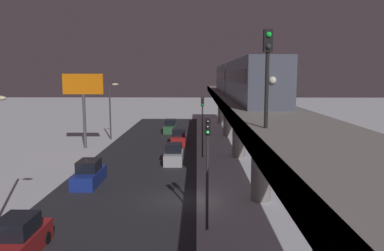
# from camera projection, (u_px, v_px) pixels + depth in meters

# --- Properties ---
(ground_plane) EXTENTS (240.00, 240.00, 0.00)m
(ground_plane) POSITION_uv_depth(u_px,v_px,m) (176.00, 200.00, 26.63)
(ground_plane) COLOR silver
(avenue_asphalt) EXTENTS (11.00, 98.15, 0.01)m
(avenue_asphalt) POSITION_uv_depth(u_px,v_px,m) (119.00, 199.00, 26.69)
(avenue_asphalt) COLOR #28282D
(avenue_asphalt) RESTS_ON ground_plane
(elevated_railway) EXTENTS (5.00, 98.15, 6.60)m
(elevated_railway) POSITION_uv_depth(u_px,v_px,m) (261.00, 121.00, 25.80)
(elevated_railway) COLOR gray
(elevated_railway) RESTS_ON ground_plane
(subway_train) EXTENTS (2.94, 36.87, 3.40)m
(subway_train) POSITION_uv_depth(u_px,v_px,m) (239.00, 79.00, 40.51)
(subway_train) COLOR #4C5160
(subway_train) RESTS_ON elevated_railway
(rail_signal) EXTENTS (0.36, 0.41, 4.00)m
(rail_signal) POSITION_uv_depth(u_px,v_px,m) (267.00, 62.00, 15.19)
(rail_signal) COLOR black
(rail_signal) RESTS_ON elevated_railway
(sedan_red) EXTENTS (1.91, 4.36, 1.97)m
(sedan_red) POSITION_uv_depth(u_px,v_px,m) (18.00, 241.00, 18.27)
(sedan_red) COLOR #A51E1E
(sedan_red) RESTS_ON ground_plane
(sedan_red_2) EXTENTS (1.80, 4.46, 1.97)m
(sedan_red_2) POSITION_uv_depth(u_px,v_px,m) (179.00, 138.00, 47.98)
(sedan_red_2) COLOR #A51E1E
(sedan_red_2) RESTS_ON ground_plane
(sedan_blue) EXTENTS (1.80, 4.58, 1.97)m
(sedan_blue) POSITION_uv_depth(u_px,v_px,m) (89.00, 174.00, 30.35)
(sedan_blue) COLOR navy
(sedan_blue) RESTS_ON ground_plane
(sedan_silver) EXTENTS (1.80, 4.03, 1.97)m
(sedan_silver) POSITION_uv_depth(u_px,v_px,m) (174.00, 155.00, 37.66)
(sedan_silver) COLOR #B2B2B7
(sedan_silver) RESTS_ON ground_plane
(sedan_green) EXTENTS (1.80, 4.76, 1.97)m
(sedan_green) POSITION_uv_depth(u_px,v_px,m) (170.00, 127.00, 57.80)
(sedan_green) COLOR #2D6038
(sedan_green) RESTS_ON ground_plane
(traffic_light_near) EXTENTS (0.32, 0.44, 6.40)m
(traffic_light_near) POSITION_uv_depth(u_px,v_px,m) (207.00, 158.00, 20.94)
(traffic_light_near) COLOR #2D2D2D
(traffic_light_near) RESTS_ON ground_plane
(traffic_light_mid) EXTENTS (0.32, 0.44, 6.40)m
(traffic_light_mid) POSITION_uv_depth(u_px,v_px,m) (202.00, 118.00, 39.83)
(traffic_light_mid) COLOR #2D2D2D
(traffic_light_mid) RESTS_ON ground_plane
(commercial_billboard) EXTENTS (4.80, 0.36, 8.90)m
(commercial_billboard) POSITION_uv_depth(u_px,v_px,m) (83.00, 91.00, 44.38)
(commercial_billboard) COLOR #4C4C51
(commercial_billboard) RESTS_ON ground_plane
(street_lamp_far) EXTENTS (1.35, 0.44, 7.65)m
(street_lamp_far) POSITION_uv_depth(u_px,v_px,m) (112.00, 104.00, 50.89)
(street_lamp_far) COLOR #38383D
(street_lamp_far) RESTS_ON ground_plane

